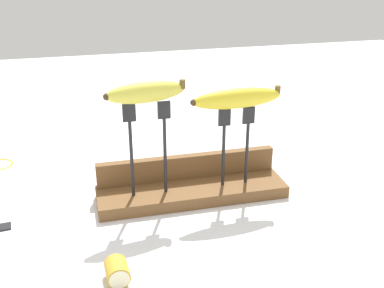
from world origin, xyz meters
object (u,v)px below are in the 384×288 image
object	(u,v)px
fork_stand_right	(236,139)
banana_chunk_near	(117,272)
banana_raised_right	(237,98)
banana_raised_left	(146,92)
fork_stand_left	(148,141)

from	to	relation	value
fork_stand_right	banana_chunk_near	xyz separation A→B (m)	(-0.28, -0.23, -0.11)
banana_raised_right	banana_chunk_near	xyz separation A→B (m)	(-0.28, -0.23, -0.20)
banana_raised_right	banana_chunk_near	distance (m)	0.42
fork_stand_right	banana_raised_right	bearing A→B (deg)	-176.60
banana_raised_left	banana_chunk_near	distance (m)	0.34
fork_stand_left	fork_stand_right	size ratio (longest dim) A/B	1.15
fork_stand_right	banana_raised_left	distance (m)	0.22
banana_raised_right	fork_stand_left	bearing A→B (deg)	180.00
fork_stand_left	banana_chunk_near	distance (m)	0.28
fork_stand_right	banana_chunk_near	distance (m)	0.38
fork_stand_left	fork_stand_right	world-z (taller)	fork_stand_left
fork_stand_right	banana_raised_left	bearing A→B (deg)	-180.00
fork_stand_left	banana_raised_right	world-z (taller)	banana_raised_right
banana_raised_right	banana_chunk_near	bearing A→B (deg)	-140.20
fork_stand_left	banana_raised_left	world-z (taller)	banana_raised_left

